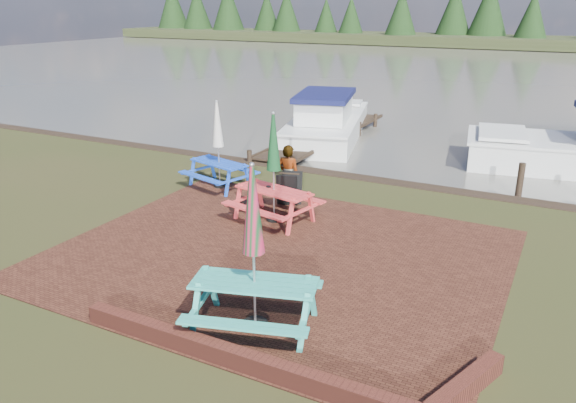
% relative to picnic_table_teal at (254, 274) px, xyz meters
% --- Properties ---
extents(ground, '(120.00, 120.00, 0.00)m').
position_rel_picnic_table_teal_xyz_m(ground, '(-0.98, 1.57, -0.96)').
color(ground, black).
rests_on(ground, ground).
extents(paving, '(9.00, 7.50, 0.02)m').
position_rel_picnic_table_teal_xyz_m(paving, '(-0.98, 2.57, -0.95)').
color(paving, '#341810').
rests_on(paving, ground).
extents(brick_wall, '(6.21, 1.79, 0.30)m').
position_rel_picnic_table_teal_xyz_m(brick_wall, '(1.17, -0.84, -0.81)').
color(brick_wall, '#4C1E16').
rests_on(brick_wall, ground).
extents(water, '(120.00, 60.00, 0.02)m').
position_rel_picnic_table_teal_xyz_m(water, '(-0.98, 38.57, -0.96)').
color(water, '#4C4A41').
rests_on(water, ground).
extents(far_treeline, '(120.00, 10.00, 8.10)m').
position_rel_picnic_table_teal_xyz_m(far_treeline, '(-0.98, 67.57, 2.32)').
color(far_treeline, black).
rests_on(far_treeline, ground).
extents(picnic_table_teal, '(2.39, 2.24, 2.75)m').
position_rel_picnic_table_teal_xyz_m(picnic_table_teal, '(0.00, 0.00, 0.00)').
color(picnic_table_teal, teal).
rests_on(picnic_table_teal, ground).
extents(picnic_table_red, '(2.19, 2.02, 2.62)m').
position_rel_picnic_table_teal_xyz_m(picnic_table_red, '(-2.00, 4.29, -0.04)').
color(picnic_table_red, red).
rests_on(picnic_table_red, ground).
extents(picnic_table_blue, '(2.11, 1.98, 2.45)m').
position_rel_picnic_table_teal_xyz_m(picnic_table_blue, '(-4.64, 5.87, -0.11)').
color(picnic_table_blue, blue).
rests_on(picnic_table_blue, ground).
extents(chalkboard, '(0.57, 0.64, 0.86)m').
position_rel_picnic_table_teal_xyz_m(chalkboard, '(-2.19, 5.45, -0.52)').
color(chalkboard, black).
rests_on(chalkboard, ground).
extents(jetty, '(1.76, 9.08, 1.00)m').
position_rel_picnic_table_teal_xyz_m(jetty, '(-4.48, 12.85, -0.85)').
color(jetty, black).
rests_on(jetty, ground).
extents(boat_jetty, '(4.30, 7.75, 2.13)m').
position_rel_picnic_table_teal_xyz_m(boat_jetty, '(-4.65, 13.51, -0.53)').
color(boat_jetty, silver).
rests_on(boat_jetty, ground).
extents(person, '(0.76, 0.54, 1.96)m').
position_rel_picnic_table_teal_xyz_m(person, '(-3.35, 7.63, 0.02)').
color(person, gray).
rests_on(person, ground).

